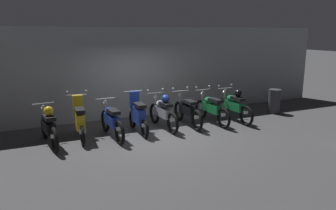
{
  "coord_description": "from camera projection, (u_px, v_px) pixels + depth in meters",
  "views": [
    {
      "loc": [
        -3.46,
        -8.24,
        2.91
      ],
      "look_at": [
        0.53,
        0.43,
        0.75
      ],
      "focal_mm": 34.78,
      "sensor_mm": 36.0,
      "label": 1
    }
  ],
  "objects": [
    {
      "name": "motorbike_slot_0",
      "position": [
        48.0,
        126.0,
        8.41
      ],
      "size": [
        0.56,
        1.95,
        1.08
      ],
      "color": "black",
      "rests_on": "ground"
    },
    {
      "name": "motorbike_slot_1",
      "position": [
        80.0,
        120.0,
        8.93
      ],
      "size": [
        0.59,
        1.68,
        1.29
      ],
      "color": "black",
      "rests_on": "ground"
    },
    {
      "name": "motorbike_slot_5",
      "position": [
        187.0,
        110.0,
        10.23
      ],
      "size": [
        0.59,
        1.95,
        1.15
      ],
      "color": "black",
      "rests_on": "ground"
    },
    {
      "name": "back_wall",
      "position": [
        130.0,
        73.0,
        11.14
      ],
      "size": [
        16.0,
        0.3,
        3.05
      ],
      "primitive_type": "cube",
      "color": "#9EA0A3",
      "rests_on": "ground"
    },
    {
      "name": "motorbike_slot_6",
      "position": [
        211.0,
        108.0,
        10.47
      ],
      "size": [
        0.59,
        1.95,
        1.15
      ],
      "color": "black",
      "rests_on": "ground"
    },
    {
      "name": "motorbike_slot_2",
      "position": [
        112.0,
        121.0,
        9.05
      ],
      "size": [
        0.56,
        1.95,
        1.03
      ],
      "color": "black",
      "rests_on": "ground"
    },
    {
      "name": "motorbike_slot_7",
      "position": [
        234.0,
        105.0,
        10.74
      ],
      "size": [
        0.59,
        1.95,
        1.15
      ],
      "color": "black",
      "rests_on": "ground"
    },
    {
      "name": "trash_bin",
      "position": [
        274.0,
        101.0,
        11.81
      ],
      "size": [
        0.44,
        0.44,
        0.87
      ],
      "primitive_type": "cylinder",
      "color": "#38383D",
      "rests_on": "ground"
    },
    {
      "name": "motorbike_slot_3",
      "position": [
        138.0,
        115.0,
        9.52
      ],
      "size": [
        0.56,
        1.68,
        1.18
      ],
      "color": "black",
      "rests_on": "ground"
    },
    {
      "name": "motorbike_slot_4",
      "position": [
        163.0,
        112.0,
        9.91
      ],
      "size": [
        0.59,
        1.95,
        1.15
      ],
      "color": "black",
      "rests_on": "ground"
    },
    {
      "name": "ground_plane",
      "position": [
        158.0,
        135.0,
        9.36
      ],
      "size": [
        80.0,
        80.0,
        0.0
      ],
      "primitive_type": "plane",
      "color": "#424244"
    }
  ]
}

